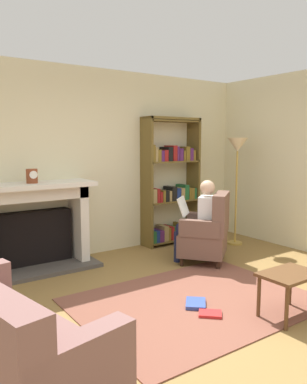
{
  "coord_description": "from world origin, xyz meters",
  "views": [
    {
      "loc": [
        -2.53,
        -2.58,
        1.65
      ],
      "look_at": [
        0.1,
        1.2,
        1.05
      ],
      "focal_mm": 36.0,
      "sensor_mm": 36.0,
      "label": 1
    }
  ],
  "objects_px": {
    "bookshelf": "(171,185)",
    "armchair_reading": "(208,232)",
    "fireplace": "(36,224)",
    "sofa_floral": "(3,345)",
    "floor_lamp": "(237,154)",
    "seated_reader": "(200,218)",
    "mantel_clock": "(32,176)",
    "side_table": "(289,280)"
  },
  "relations": [
    {
      "from": "bookshelf",
      "to": "armchair_reading",
      "type": "xyz_separation_m",
      "value": [
        -0.22,
        -1.12,
        -0.54
      ]
    },
    {
      "from": "fireplace",
      "to": "sofa_floral",
      "type": "xyz_separation_m",
      "value": [
        -0.99,
        -2.35,
        -0.28
      ]
    },
    {
      "from": "bookshelf",
      "to": "floor_lamp",
      "type": "xyz_separation_m",
      "value": [
        0.82,
        -0.66,
        0.5
      ]
    },
    {
      "from": "armchair_reading",
      "to": "seated_reader",
      "type": "xyz_separation_m",
      "value": [
        -0.07,
        0.09,
        0.2
      ]
    },
    {
      "from": "mantel_clock",
      "to": "sofa_floral",
      "type": "xyz_separation_m",
      "value": [
        -0.94,
        -2.25,
        -0.91
      ]
    },
    {
      "from": "armchair_reading",
      "to": "sofa_floral",
      "type": "xyz_separation_m",
      "value": [
        -3.0,
        -1.27,
        -0.1
      ]
    },
    {
      "from": "sofa_floral",
      "to": "side_table",
      "type": "distance_m",
      "value": 2.52
    },
    {
      "from": "bookshelf",
      "to": "mantel_clock",
      "type": "bearing_deg",
      "value": -176.59
    },
    {
      "from": "bookshelf",
      "to": "armchair_reading",
      "type": "distance_m",
      "value": 1.26
    },
    {
      "from": "armchair_reading",
      "to": "seated_reader",
      "type": "relative_size",
      "value": 0.85
    },
    {
      "from": "bookshelf",
      "to": "seated_reader",
      "type": "bearing_deg",
      "value": -105.67
    },
    {
      "from": "armchair_reading",
      "to": "seated_reader",
      "type": "bearing_deg",
      "value": -90.0
    },
    {
      "from": "mantel_clock",
      "to": "bookshelf",
      "type": "distance_m",
      "value": 2.3
    },
    {
      "from": "sofa_floral",
      "to": "floor_lamp",
      "type": "bearing_deg",
      "value": -78.24
    },
    {
      "from": "sofa_floral",
      "to": "side_table",
      "type": "bearing_deg",
      "value": -110.78
    },
    {
      "from": "side_table",
      "to": "floor_lamp",
      "type": "relative_size",
      "value": 0.33
    },
    {
      "from": "floor_lamp",
      "to": "seated_reader",
      "type": "bearing_deg",
      "value": -161.28
    },
    {
      "from": "sofa_floral",
      "to": "floor_lamp",
      "type": "distance_m",
      "value": 4.54
    },
    {
      "from": "fireplace",
      "to": "bookshelf",
      "type": "xyz_separation_m",
      "value": [
        2.23,
        0.03,
        0.36
      ]
    },
    {
      "from": "armchair_reading",
      "to": "fireplace",
      "type": "bearing_deg",
      "value": -67.16
    },
    {
      "from": "sofa_floral",
      "to": "floor_lamp",
      "type": "relative_size",
      "value": 1.05
    },
    {
      "from": "fireplace",
      "to": "side_table",
      "type": "height_order",
      "value": "fireplace"
    },
    {
      "from": "armchair_reading",
      "to": "side_table",
      "type": "bearing_deg",
      "value": 34.11
    },
    {
      "from": "armchair_reading",
      "to": "floor_lamp",
      "type": "xyz_separation_m",
      "value": [
        1.04,
        0.47,
        1.03
      ]
    },
    {
      "from": "mantel_clock",
      "to": "side_table",
      "type": "distance_m",
      "value": 3.2
    },
    {
      "from": "seated_reader",
      "to": "side_table",
      "type": "bearing_deg",
      "value": 37.17
    },
    {
      "from": "bookshelf",
      "to": "floor_lamp",
      "type": "bearing_deg",
      "value": -38.59
    },
    {
      "from": "armchair_reading",
      "to": "sofa_floral",
      "type": "distance_m",
      "value": 3.26
    },
    {
      "from": "side_table",
      "to": "floor_lamp",
      "type": "height_order",
      "value": "floor_lamp"
    },
    {
      "from": "fireplace",
      "to": "floor_lamp",
      "type": "bearing_deg",
      "value": -11.5
    },
    {
      "from": "armchair_reading",
      "to": "side_table",
      "type": "height_order",
      "value": "armchair_reading"
    },
    {
      "from": "mantel_clock",
      "to": "bookshelf",
      "type": "relative_size",
      "value": 0.09
    },
    {
      "from": "mantel_clock",
      "to": "side_table",
      "type": "relative_size",
      "value": 0.32
    },
    {
      "from": "fireplace",
      "to": "mantel_clock",
      "type": "height_order",
      "value": "mantel_clock"
    },
    {
      "from": "fireplace",
      "to": "bookshelf",
      "type": "height_order",
      "value": "bookshelf"
    },
    {
      "from": "bookshelf",
      "to": "sofa_floral",
      "type": "relative_size",
      "value": 1.13
    },
    {
      "from": "armchair_reading",
      "to": "sofa_floral",
      "type": "height_order",
      "value": "armchair_reading"
    },
    {
      "from": "floor_lamp",
      "to": "fireplace",
      "type": "bearing_deg",
      "value": 168.5
    },
    {
      "from": "armchair_reading",
      "to": "side_table",
      "type": "xyz_separation_m",
      "value": [
        -0.52,
        -1.67,
        -0.06
      ]
    },
    {
      "from": "side_table",
      "to": "mantel_clock",
      "type": "bearing_deg",
      "value": 120.21
    },
    {
      "from": "mantel_clock",
      "to": "sofa_floral",
      "type": "height_order",
      "value": "mantel_clock"
    },
    {
      "from": "fireplace",
      "to": "mantel_clock",
      "type": "xyz_separation_m",
      "value": [
        -0.05,
        -0.1,
        0.63
      ]
    }
  ]
}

